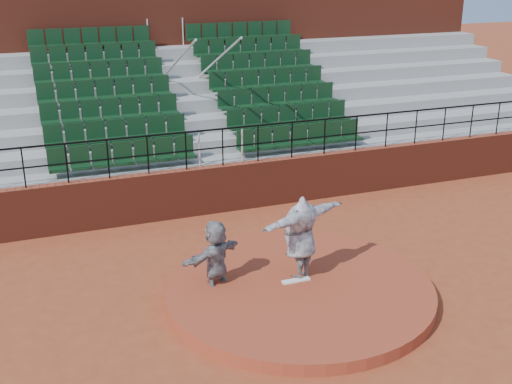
% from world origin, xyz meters
% --- Properties ---
extents(ground, '(90.00, 90.00, 0.00)m').
position_xyz_m(ground, '(0.00, 0.00, 0.00)').
color(ground, '#933E21').
rests_on(ground, ground).
extents(pitchers_mound, '(5.50, 5.50, 0.25)m').
position_xyz_m(pitchers_mound, '(0.00, 0.00, 0.12)').
color(pitchers_mound, '#9A3B22').
rests_on(pitchers_mound, ground).
extents(pitching_rubber, '(0.60, 0.15, 0.03)m').
position_xyz_m(pitching_rubber, '(0.00, 0.15, 0.27)').
color(pitching_rubber, white).
rests_on(pitching_rubber, pitchers_mound).
extents(boundary_wall, '(24.00, 0.30, 1.30)m').
position_xyz_m(boundary_wall, '(0.00, 5.00, 0.65)').
color(boundary_wall, maroon).
rests_on(boundary_wall, ground).
extents(wall_railing, '(24.04, 0.05, 1.03)m').
position_xyz_m(wall_railing, '(0.00, 5.00, 2.03)').
color(wall_railing, black).
rests_on(wall_railing, boundary_wall).
extents(seating_deck, '(24.00, 5.97, 4.63)m').
position_xyz_m(seating_deck, '(0.00, 8.64, 1.45)').
color(seating_deck, gray).
rests_on(seating_deck, ground).
extents(press_box_facade, '(24.00, 3.00, 7.10)m').
position_xyz_m(press_box_facade, '(0.00, 12.60, 3.55)').
color(press_box_facade, maroon).
rests_on(press_box_facade, ground).
extents(pitcher, '(2.28, 1.35, 1.80)m').
position_xyz_m(pitcher, '(0.15, 0.31, 1.15)').
color(pitcher, black).
rests_on(pitcher, pitchers_mound).
extents(fielder, '(1.55, 1.10, 1.61)m').
position_xyz_m(fielder, '(-1.56, 0.68, 0.81)').
color(fielder, black).
rests_on(fielder, ground).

